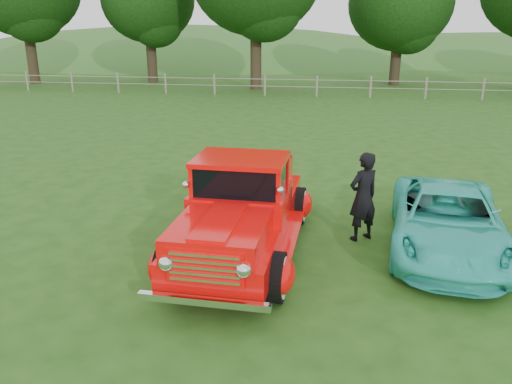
# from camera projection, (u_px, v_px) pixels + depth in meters

# --- Properties ---
(ground) EXTENTS (140.00, 140.00, 0.00)m
(ground) POSITION_uv_depth(u_px,v_px,m) (258.00, 278.00, 8.00)
(ground) COLOR #204A13
(ground) RESTS_ON ground
(distant_hills) EXTENTS (116.00, 60.00, 18.00)m
(distant_hills) POSITION_uv_depth(u_px,v_px,m) (296.00, 93.00, 65.77)
(distant_hills) COLOR #2E6023
(distant_hills) RESTS_ON ground
(fence_line) EXTENTS (48.00, 0.12, 1.20)m
(fence_line) POSITION_uv_depth(u_px,v_px,m) (317.00, 86.00, 28.43)
(fence_line) COLOR gray
(fence_line) RESTS_ON ground
(tree_mid_west) EXTENTS (6.40, 6.40, 8.46)m
(tree_mid_west) POSITION_uv_depth(u_px,v_px,m) (148.00, 0.00, 34.27)
(tree_mid_west) COLOR #2E2117
(tree_mid_west) RESTS_ON ground
(tree_near_east) EXTENTS (6.80, 6.80, 8.33)m
(tree_near_east) POSITION_uv_depth(u_px,v_px,m) (400.00, 4.00, 32.77)
(tree_near_east) COLOR #2E2117
(tree_near_east) RESTS_ON ground
(red_pickup) EXTENTS (2.33, 5.03, 1.78)m
(red_pickup) POSITION_uv_depth(u_px,v_px,m) (242.00, 211.00, 8.68)
(red_pickup) COLOR black
(red_pickup) RESTS_ON ground
(teal_sedan) EXTENTS (2.35, 4.30, 1.14)m
(teal_sedan) POSITION_uv_depth(u_px,v_px,m) (447.00, 220.00, 8.86)
(teal_sedan) COLOR #32CBB9
(teal_sedan) RESTS_ON ground
(man) EXTENTS (0.74, 0.70, 1.70)m
(man) POSITION_uv_depth(u_px,v_px,m) (363.00, 197.00, 9.23)
(man) COLOR black
(man) RESTS_ON ground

